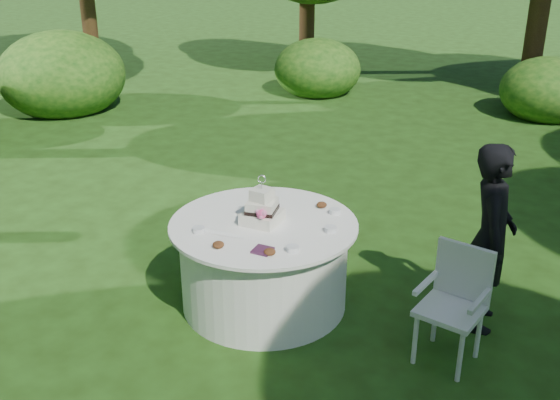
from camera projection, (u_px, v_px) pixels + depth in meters
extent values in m
plane|color=#1F3A0F|center=(264.00, 303.00, 5.69)|extent=(80.00, 80.00, 0.00)
cube|color=#431D39|center=(263.00, 250.00, 4.92)|extent=(0.14, 0.14, 0.02)
ellipsoid|color=white|center=(218.00, 232.00, 5.20)|extent=(0.48, 0.07, 0.01)
imported|color=black|center=(490.00, 238.00, 5.12)|extent=(0.46, 0.62, 1.55)
cylinder|color=white|center=(264.00, 265.00, 5.54)|extent=(1.40, 1.40, 0.74)
cylinder|color=white|center=(263.00, 224.00, 5.39)|extent=(1.56, 1.56, 0.03)
cube|color=silver|center=(262.00, 217.00, 5.37)|extent=(0.30, 0.30, 0.10)
cube|color=white|center=(262.00, 206.00, 5.33)|extent=(0.26, 0.26, 0.10)
cube|color=white|center=(262.00, 194.00, 5.29)|extent=(0.17, 0.17, 0.10)
cube|color=black|center=(262.00, 210.00, 5.34)|extent=(0.27, 0.27, 0.03)
sphere|color=#F0468B|center=(261.00, 214.00, 5.21)|extent=(0.08, 0.08, 0.08)
cylinder|color=silver|center=(262.00, 186.00, 5.26)|extent=(0.01, 0.01, 0.05)
torus|color=white|center=(262.00, 179.00, 5.23)|extent=(0.07, 0.02, 0.07)
cube|color=silver|center=(450.00, 310.00, 4.78)|extent=(0.51, 0.51, 0.04)
cube|color=silver|center=(464.00, 271.00, 4.83)|extent=(0.43, 0.13, 0.43)
cylinder|color=white|center=(415.00, 339.00, 4.84)|extent=(0.04, 0.04, 0.42)
cylinder|color=silver|center=(460.00, 357.00, 4.65)|extent=(0.04, 0.04, 0.42)
cylinder|color=silver|center=(435.00, 318.00, 5.10)|extent=(0.04, 0.04, 0.42)
cylinder|color=white|center=(478.00, 334.00, 4.90)|extent=(0.04, 0.04, 0.42)
cube|color=white|center=(426.00, 283.00, 4.83)|extent=(0.11, 0.39, 0.04)
cube|color=silver|center=(480.00, 301.00, 4.60)|extent=(0.11, 0.39, 0.04)
cylinder|color=silver|center=(199.00, 230.00, 5.21)|extent=(0.10, 0.10, 0.04)
cylinder|color=silver|center=(292.00, 249.00, 4.92)|extent=(0.10, 0.10, 0.04)
cylinder|color=silver|center=(335.00, 211.00, 5.54)|extent=(0.10, 0.10, 0.04)
cylinder|color=silver|center=(331.00, 229.00, 5.22)|extent=(0.10, 0.10, 0.04)
cylinder|color=silver|center=(258.00, 197.00, 5.83)|extent=(0.10, 0.10, 0.04)
ellipsoid|color=#562D16|center=(270.00, 252.00, 4.86)|extent=(0.09, 0.09, 0.05)
ellipsoid|color=#562D16|center=(218.00, 245.00, 4.97)|extent=(0.09, 0.09, 0.05)
ellipsoid|color=#562D16|center=(322.00, 205.00, 5.66)|extent=(0.09, 0.09, 0.05)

